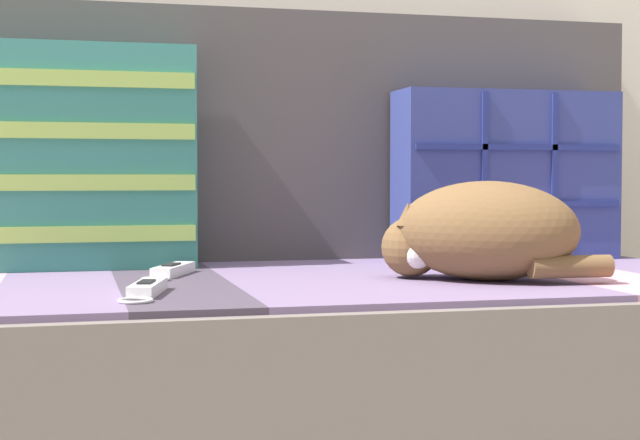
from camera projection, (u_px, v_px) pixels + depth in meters
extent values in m
cube|color=#6B605B|center=(275.00, 342.00, 1.71)|extent=(1.71, 0.87, 0.21)
cube|color=slate|center=(58.00, 285.00, 1.60)|extent=(0.18, 0.78, 0.01)
cube|color=#423847|center=(171.00, 282.00, 1.65)|extent=(0.18, 0.78, 0.01)
cube|color=slate|center=(277.00, 280.00, 1.69)|extent=(0.18, 0.78, 0.01)
cube|color=slate|center=(378.00, 277.00, 1.74)|extent=(0.18, 0.78, 0.01)
cube|color=slate|center=(473.00, 274.00, 1.78)|extent=(0.18, 0.78, 0.01)
cube|color=#C6899E|center=(564.00, 272.00, 1.83)|extent=(0.18, 0.78, 0.01)
cube|color=#474242|center=(239.00, 136.00, 2.06)|extent=(1.71, 0.14, 0.52)
cube|color=navy|center=(506.00, 176.00, 2.05)|extent=(0.47, 0.13, 0.35)
cube|color=navy|center=(520.00, 204.00, 1.99)|extent=(0.45, 0.01, 0.01)
cube|color=navy|center=(485.00, 176.00, 1.97)|extent=(0.01, 0.01, 0.34)
cube|color=navy|center=(520.00, 147.00, 1.99)|extent=(0.45, 0.01, 0.01)
cube|color=navy|center=(554.00, 176.00, 2.01)|extent=(0.01, 0.01, 0.34)
cube|color=#337A70|center=(79.00, 157.00, 1.84)|extent=(0.43, 0.13, 0.42)
cube|color=#93B751|center=(80.00, 234.00, 1.78)|extent=(0.42, 0.01, 0.03)
cube|color=#93B751|center=(80.00, 183.00, 1.78)|extent=(0.42, 0.01, 0.03)
cube|color=#93B751|center=(79.00, 130.00, 1.77)|extent=(0.42, 0.01, 0.03)
cube|color=#93B751|center=(79.00, 78.00, 1.77)|extent=(0.42, 0.01, 0.03)
ellipsoid|color=brown|center=(487.00, 231.00, 1.63)|extent=(0.36, 0.32, 0.17)
sphere|color=brown|center=(411.00, 247.00, 1.66)|extent=(0.10, 0.10, 0.10)
sphere|color=white|center=(417.00, 253.00, 1.64)|extent=(0.06, 0.06, 0.06)
ellipsoid|color=white|center=(473.00, 247.00, 1.59)|extent=(0.09, 0.05, 0.07)
cylinder|color=brown|center=(570.00, 267.00, 1.56)|extent=(0.14, 0.04, 0.04)
cone|color=brown|center=(408.00, 214.00, 1.64)|extent=(0.04, 0.04, 0.04)
cone|color=brown|center=(414.00, 213.00, 1.69)|extent=(0.04, 0.04, 0.04)
cube|color=white|center=(148.00, 288.00, 1.44)|extent=(0.07, 0.15, 0.02)
cube|color=black|center=(146.00, 282.00, 1.43)|extent=(0.03, 0.05, 0.00)
cube|color=black|center=(156.00, 283.00, 1.51)|extent=(0.03, 0.02, 0.02)
torus|color=silver|center=(136.00, 301.00, 1.34)|extent=(0.06, 0.06, 0.01)
cube|color=white|center=(173.00, 270.00, 1.72)|extent=(0.09, 0.15, 0.02)
cube|color=black|center=(171.00, 264.00, 1.71)|extent=(0.04, 0.06, 0.00)
cube|color=black|center=(185.00, 266.00, 1.79)|extent=(0.03, 0.02, 0.02)
torus|color=silver|center=(155.00, 279.00, 1.63)|extent=(0.06, 0.06, 0.01)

